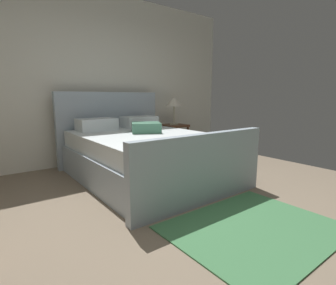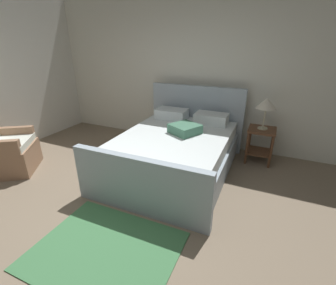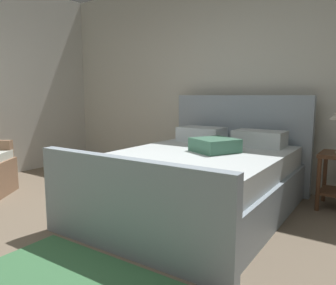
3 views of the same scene
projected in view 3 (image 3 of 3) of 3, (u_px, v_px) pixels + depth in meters
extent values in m
cube|color=#7E6D59|center=(65.00, 259.00, 2.44)|extent=(5.72, 5.46, 0.02)
cube|color=silver|center=(227.00, 79.00, 4.50)|extent=(5.84, 0.12, 2.84)
cube|color=#98A8B4|center=(197.00, 193.00, 3.37)|extent=(1.69, 2.16, 0.40)
cube|color=#98A8B4|center=(239.00, 142.00, 4.24)|extent=(1.78, 0.13, 1.20)
cube|color=#98A8B4|center=(125.00, 207.00, 2.43)|extent=(1.78, 0.13, 0.75)
cube|color=silver|center=(198.00, 164.00, 3.33)|extent=(1.61, 2.10, 0.22)
cube|color=silver|center=(202.00, 134.00, 4.15)|extent=(0.57, 0.37, 0.18)
cube|color=silver|center=(259.00, 138.00, 3.74)|extent=(0.57, 0.37, 0.18)
cube|color=#42745B|center=(215.00, 145.00, 3.37)|extent=(0.54, 0.54, 0.14)
cylinder|color=brown|center=(318.00, 185.00, 3.40)|extent=(0.04, 0.04, 0.56)
cylinder|color=brown|center=(325.00, 177.00, 3.71)|extent=(0.04, 0.04, 0.56)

